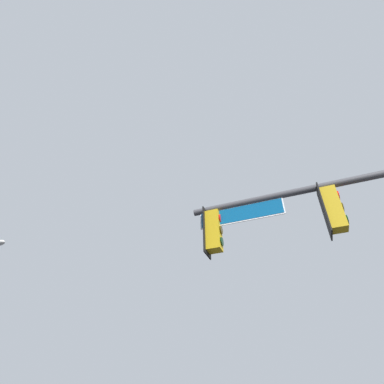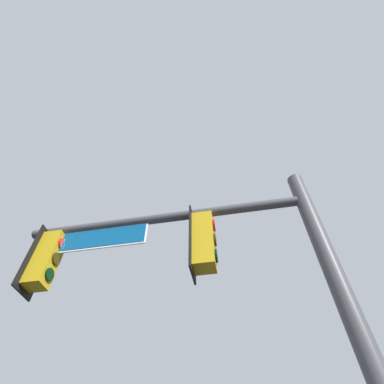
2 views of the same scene
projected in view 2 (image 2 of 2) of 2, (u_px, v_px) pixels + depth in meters
signal_pole_near at (214, 279)px, 4.43m from camera, size 5.31×0.77×6.33m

